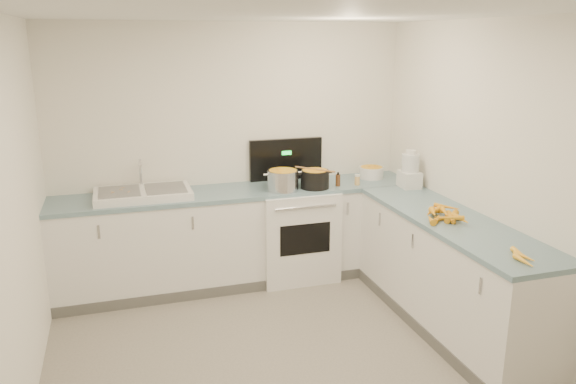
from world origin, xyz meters
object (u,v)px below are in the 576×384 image
object	(u,v)px
stove	(294,230)
food_processor	(410,172)
extract_bottle	(338,180)
black_pot	(315,180)
spice_jar	(357,181)
mixing_bowl	(371,172)
sink	(143,193)
steel_pot	(283,181)

from	to	relation	value
stove	food_processor	size ratio (longest dim) A/B	3.70
extract_bottle	black_pot	bearing A→B (deg)	-179.84
extract_bottle	spice_jar	xyz separation A→B (m)	(0.20, -0.02, -0.01)
stove	mixing_bowl	distance (m)	1.01
sink	steel_pot	bearing A→B (deg)	-6.54
stove	food_processor	distance (m)	1.28
food_processor	sink	bearing A→B (deg)	170.89
stove	steel_pot	size ratio (longest dim) A/B	4.60
stove	food_processor	xyz separation A→B (m)	(1.05, -0.39, 0.62)
mixing_bowl	extract_bottle	bearing A→B (deg)	-155.89
spice_jar	food_processor	world-z (taller)	food_processor
sink	spice_jar	bearing A→B (deg)	-4.65
spice_jar	steel_pot	bearing A→B (deg)	178.57
extract_bottle	food_processor	size ratio (longest dim) A/B	0.31
extract_bottle	stove	bearing A→B (deg)	161.42
food_processor	mixing_bowl	bearing A→B (deg)	112.76
mixing_bowl	extract_bottle	xyz separation A→B (m)	(-0.46, -0.20, -0.00)
black_pot	extract_bottle	bearing A→B (deg)	0.16
stove	mixing_bowl	world-z (taller)	stove
sink	food_processor	distance (m)	2.53
steel_pot	spice_jar	xyz separation A→B (m)	(0.76, -0.02, -0.04)
spice_jar	black_pot	bearing A→B (deg)	178.07
food_processor	black_pot	bearing A→B (deg)	164.34
stove	steel_pot	xyz separation A→B (m)	(-0.16, -0.13, 0.55)
spice_jar	food_processor	distance (m)	0.52
stove	spice_jar	bearing A→B (deg)	-14.08
sink	mixing_bowl	bearing A→B (deg)	1.31
steel_pot	sink	bearing A→B (deg)	173.46
food_processor	extract_bottle	bearing A→B (deg)	158.87
stove	extract_bottle	xyz separation A→B (m)	(0.40, -0.14, 0.52)
sink	mixing_bowl	world-z (taller)	sink
black_pot	food_processor	xyz separation A→B (m)	(0.89, -0.25, 0.08)
stove	black_pot	world-z (taller)	stove
sink	black_pot	world-z (taller)	sink
black_pot	extract_bottle	distance (m)	0.24
extract_bottle	spice_jar	bearing A→B (deg)	-4.47
steel_pot	spice_jar	size ratio (longest dim) A/B	3.31
black_pot	extract_bottle	size ratio (longest dim) A/B	2.37
steel_pot	extract_bottle	size ratio (longest dim) A/B	2.56
black_pot	food_processor	size ratio (longest dim) A/B	0.75
steel_pot	mixing_bowl	bearing A→B (deg)	11.13
sink	mixing_bowl	distance (m)	2.31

